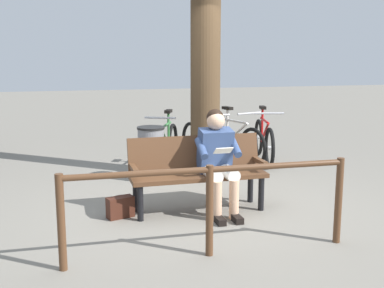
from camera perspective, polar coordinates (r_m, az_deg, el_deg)
name	(u,v)px	position (r m, az deg, el deg)	size (l,w,h in m)	color
ground_plane	(203,209)	(5.84, 1.36, -7.64)	(40.00, 40.00, 0.00)	slate
bench	(197,167)	(5.70, 0.58, -2.79)	(1.60, 0.48, 0.87)	#51331E
person_reading	(218,156)	(5.57, 3.05, -1.46)	(0.49, 0.76, 1.20)	#334772
handbag	(120,207)	(5.56, -8.47, -7.40)	(0.30, 0.14, 0.24)	#3F1E14
tree_trunk	(206,43)	(7.09, 1.61, 11.81)	(0.43, 0.43, 3.96)	#4C3823
litter_bin	(151,154)	(7.06, -4.85, -1.14)	(0.40, 0.40, 0.79)	slate
bicycle_green	(264,140)	(8.41, 8.47, 0.42)	(0.55, 1.65, 0.94)	black
bicycle_silver	(233,141)	(8.28, 4.92, 0.34)	(0.64, 1.62, 0.94)	black
bicycle_red	(204,144)	(8.00, 1.42, 0.02)	(0.50, 1.66, 0.94)	black
bicycle_orange	(166,147)	(7.78, -3.06, -0.30)	(0.77, 1.55, 0.94)	black
railing_fence	(210,195)	(4.37, 2.10, -6.02)	(2.67, 0.13, 0.85)	#51331E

